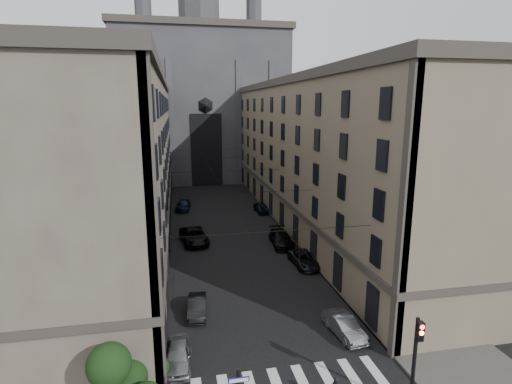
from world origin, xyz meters
TOP-DOWN VIEW (x-y plane):
  - sidewalk_left at (-10.50, 36.00)m, footprint 7.00×80.00m
  - sidewalk_right at (10.50, 36.00)m, footprint 7.00×80.00m
  - zebra_crossing at (0.00, 5.00)m, footprint 11.00×3.20m
  - building_left at (-13.44, 36.00)m, footprint 13.60×60.60m
  - building_right at (13.44, 36.00)m, footprint 13.60×60.60m
  - gothic_tower at (0.00, 74.96)m, footprint 35.00×23.00m
  - traffic_light_right at (5.60, 1.92)m, footprint 0.34×0.50m
  - shrub_cluster at (-8.72, 5.01)m, footprint 3.90×4.40m
  - tram_wires at (0.00, 35.63)m, footprint 14.00×60.00m
  - car_left_near at (-6.20, 8.00)m, footprint 1.82×4.04m
  - car_left_midnear at (-4.75, 13.88)m, footprint 1.65×3.99m
  - car_left_midfar at (-4.20, 30.24)m, footprint 3.53×6.26m
  - car_left_far at (-5.10, 45.63)m, footprint 2.58×5.21m
  - car_right_near at (5.02, 9.14)m, footprint 1.95×4.24m
  - car_right_midnear at (6.17, 21.31)m, footprint 2.48×4.98m
  - car_right_midfar at (5.44, 27.49)m, footprint 2.51×5.60m
  - car_right_far at (6.20, 41.78)m, footprint 1.98×4.36m

SIDE VIEW (x-z plane):
  - zebra_crossing at x=0.00m, z-range 0.00..0.01m
  - sidewalk_left at x=-10.50m, z-range 0.00..0.15m
  - sidewalk_right at x=10.50m, z-range 0.00..0.15m
  - car_left_midnear at x=-4.75m, z-range 0.00..1.29m
  - car_left_near at x=-6.20m, z-range 0.00..1.34m
  - car_right_near at x=5.02m, z-range 0.00..1.35m
  - car_right_midnear at x=6.17m, z-range 0.00..1.36m
  - car_right_far at x=6.20m, z-range 0.00..1.45m
  - car_left_far at x=-5.10m, z-range 0.00..1.46m
  - car_right_midfar at x=5.44m, z-range 0.00..1.60m
  - car_left_midfar at x=-4.20m, z-range 0.00..1.65m
  - shrub_cluster at x=-8.72m, z-range -0.15..3.75m
  - traffic_light_right at x=5.60m, z-range 0.69..5.89m
  - tram_wires at x=0.00m, z-range 7.03..7.46m
  - building_left at x=-13.44m, z-range -0.08..18.77m
  - building_right at x=13.44m, z-range -0.08..18.77m
  - gothic_tower at x=0.00m, z-range -11.20..46.80m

